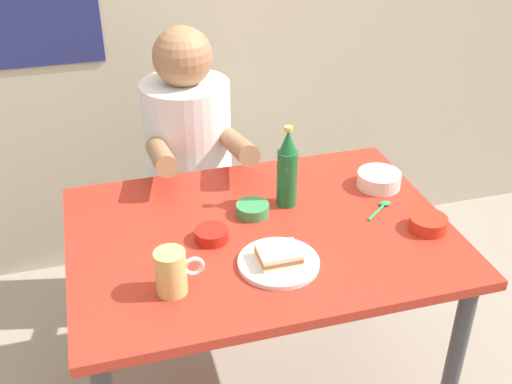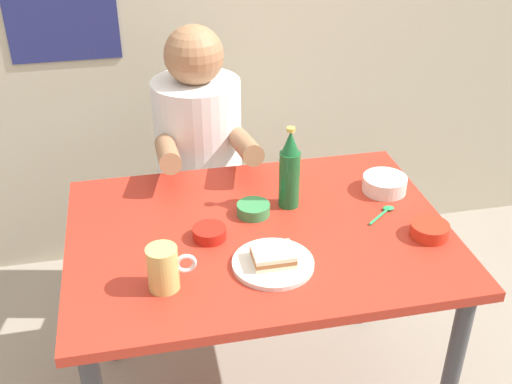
{
  "view_description": "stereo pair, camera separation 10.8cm",
  "coord_description": "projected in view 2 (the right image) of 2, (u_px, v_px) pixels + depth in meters",
  "views": [
    {
      "loc": [
        -0.42,
        -1.44,
        1.77
      ],
      "look_at": [
        0.0,
        0.05,
        0.84
      ],
      "focal_mm": 43.91,
      "sensor_mm": 36.0,
      "label": 1
    },
    {
      "loc": [
        -0.32,
        -1.47,
        1.77
      ],
      "look_at": [
        0.0,
        0.05,
        0.84
      ],
      "focal_mm": 43.91,
      "sensor_mm": 36.0,
      "label": 2
    }
  ],
  "objects": [
    {
      "name": "stool",
      "position": [
        203.0,
        227.0,
        2.53
      ],
      "size": [
        0.34,
        0.34,
        0.45
      ],
      "color": "#4C4C51",
      "rests_on": "ground"
    },
    {
      "name": "dining_table",
      "position": [
        259.0,
        256.0,
        1.86
      ],
      "size": [
        1.1,
        0.8,
        0.74
      ],
      "color": "#B72D1E",
      "rests_on": "ground"
    },
    {
      "name": "rice_bowl_white",
      "position": [
        385.0,
        183.0,
        1.99
      ],
      "size": [
        0.14,
        0.14,
        0.05
      ],
      "color": "silver",
      "rests_on": "dining_table"
    },
    {
      "name": "person_seated",
      "position": [
        198.0,
        135.0,
        2.3
      ],
      "size": [
        0.33,
        0.56,
        0.72
      ],
      "color": "white",
      "rests_on": "stool"
    },
    {
      "name": "sandwich",
      "position": [
        274.0,
        256.0,
        1.65
      ],
      "size": [
        0.11,
        0.09,
        0.04
      ],
      "color": "beige",
      "rests_on": "plate_orange"
    },
    {
      "name": "beer_bottle",
      "position": [
        290.0,
        171.0,
        1.87
      ],
      "size": [
        0.06,
        0.06,
        0.26
      ],
      "color": "#19602D",
      "rests_on": "dining_table"
    },
    {
      "name": "sauce_bowl_chili",
      "position": [
        429.0,
        229.0,
        1.78
      ],
      "size": [
        0.11,
        0.11,
        0.04
      ],
      "color": "red",
      "rests_on": "dining_table"
    },
    {
      "name": "plate_orange",
      "position": [
        273.0,
        263.0,
        1.67
      ],
      "size": [
        0.22,
        0.22,
        0.01
      ],
      "primitive_type": "cylinder",
      "color": "silver",
      "rests_on": "dining_table"
    },
    {
      "name": "sambal_bowl_red",
      "position": [
        209.0,
        232.0,
        1.77
      ],
      "size": [
        0.1,
        0.1,
        0.03
      ],
      "color": "#B21E14",
      "rests_on": "dining_table"
    },
    {
      "name": "spoon",
      "position": [
        385.0,
        212.0,
        1.89
      ],
      "size": [
        0.11,
        0.08,
        0.01
      ],
      "color": "#26A559",
      "rests_on": "dining_table"
    },
    {
      "name": "beer_mug",
      "position": [
        164.0,
        268.0,
        1.56
      ],
      "size": [
        0.13,
        0.08,
        0.12
      ],
      "color": "#D1BC66",
      "rests_on": "dining_table"
    },
    {
      "name": "dip_bowl_green",
      "position": [
        253.0,
        209.0,
        1.88
      ],
      "size": [
        0.1,
        0.1,
        0.03
      ],
      "color": "#388C4C",
      "rests_on": "dining_table"
    }
  ]
}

